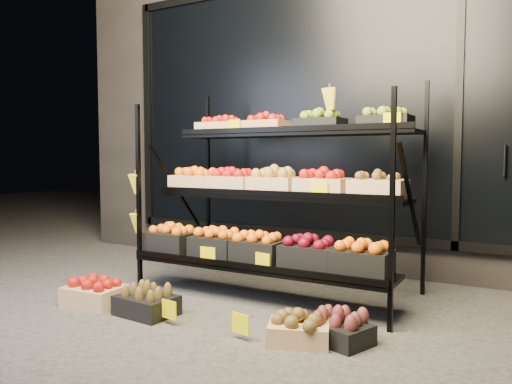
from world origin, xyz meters
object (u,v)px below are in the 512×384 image
Objects in this scene: display_rack at (273,194)px; floor_crate_midleft at (147,302)px; floor_crate_midright at (299,329)px; floor_crate_left at (95,292)px.

floor_crate_midleft is (-0.49, -0.92, -0.69)m from display_rack.
floor_crate_midleft reaches higher than floor_crate_midright.
floor_crate_left is 1.60m from floor_crate_midright.
floor_crate_midright is at bearing -53.95° from display_rack.
display_rack reaches higher than floor_crate_midleft.
floor_crate_midleft is 0.99× the size of floor_crate_midright.
floor_crate_midright is (1.12, 0.05, -0.01)m from floor_crate_midleft.
display_rack is at bearing 39.93° from floor_crate_left.
display_rack is at bearing 105.68° from floor_crate_midright.
floor_crate_midright is at bearing 6.86° from floor_crate_midleft.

